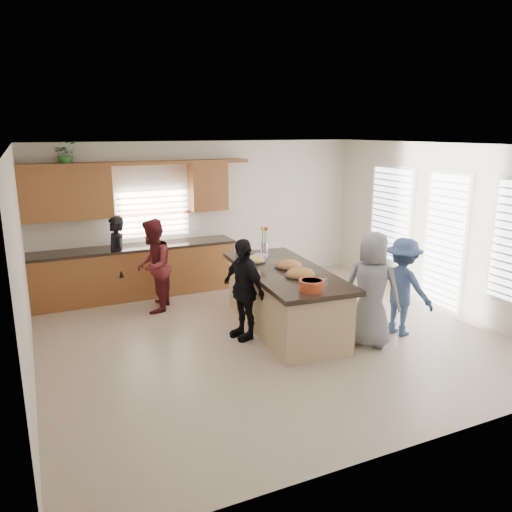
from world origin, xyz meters
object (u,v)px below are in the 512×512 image
salad_bowl (311,285)px  woman_left_back (117,259)px  woman_right_back (402,287)px  woman_left_mid (153,266)px  woman_right_front (372,290)px  island (284,300)px  woman_left_front (243,289)px

salad_bowl → woman_left_back: (-1.94, 3.46, -0.26)m
woman_left_back → woman_right_back: bearing=40.3°
woman_left_mid → woman_right_back: size_ratio=1.07×
salad_bowl → woman_right_front: bearing=-0.2°
woman_left_back → woman_left_mid: woman_left_mid is taller
woman_left_mid → woman_right_back: bearing=76.6°
woman_left_back → woman_left_mid: bearing=22.9°
woman_left_mid → woman_right_back: 4.02m
woman_left_mid → island: bearing=71.0°
woman_left_mid → woman_left_front: woman_left_mid is taller
woman_left_mid → woman_left_front: (0.93, -1.66, -0.04)m
salad_bowl → woman_right_front: (0.98, -0.00, -0.20)m
woman_right_back → salad_bowl: bearing=73.8°
woman_left_back → woman_right_back: woman_left_back is taller
woman_left_front → woman_right_front: size_ratio=0.91×
island → woman_right_back: 1.77m
salad_bowl → island: bearing=81.3°
island → salad_bowl: salad_bowl is taller
salad_bowl → woman_left_mid: (-1.48, 2.65, -0.24)m
island → woman_left_front: woman_left_front is taller
island → woman_right_back: size_ratio=1.88×
salad_bowl → woman_left_front: (-0.56, 0.99, -0.28)m
woman_left_mid → woman_right_front: (2.47, -2.65, 0.03)m
woman_left_back → woman_right_back: (3.59, -3.33, -0.03)m
woman_right_back → woman_left_front: bearing=48.0°
island → woman_left_back: 3.22m
woman_left_back → woman_right_back: 4.90m
woman_left_front → woman_right_front: (1.54, -0.99, 0.07)m
island → woman_left_back: woman_left_back is taller
island → woman_left_mid: woman_left_mid is taller
woman_left_mid → woman_left_front: bearing=54.6°
woman_left_back → woman_left_front: 2.83m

